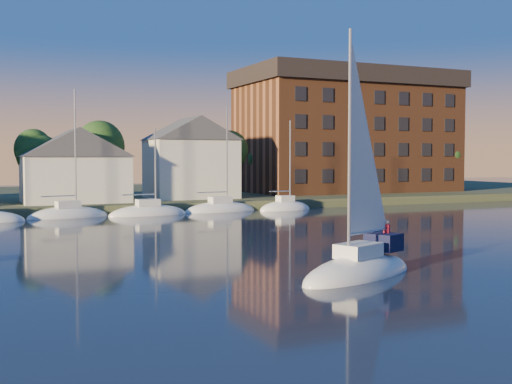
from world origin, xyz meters
TOP-DOWN VIEW (x-y plane):
  - shoreline_land at (0.00, 75.00)m, footprint 160.00×50.00m
  - wooden_dock at (0.00, 52.00)m, footprint 120.00×3.00m
  - clubhouse_centre at (-6.00, 57.00)m, footprint 11.55×8.40m
  - clubhouse_east at (8.00, 59.00)m, footprint 10.50×8.40m
  - condo_block at (34.00, 64.95)m, footprint 31.00×17.00m
  - tree_line at (2.00, 63.00)m, footprint 93.40×5.40m
  - moored_fleet at (-12.00, 49.00)m, footprint 63.50×2.40m
  - hero_sailboat at (0.96, 11.48)m, footprint 8.72×5.70m

SIDE VIEW (x-z plane):
  - shoreline_land at x=0.00m, z-range -1.00..1.00m
  - wooden_dock at x=0.00m, z-range -0.50..0.50m
  - moored_fleet at x=-12.00m, z-range -5.93..6.12m
  - hero_sailboat at x=0.96m, z-range -6.02..7.14m
  - clubhouse_centre at x=-6.00m, z-range 1.09..9.17m
  - clubhouse_east at x=8.00m, z-range 1.10..10.90m
  - tree_line at x=2.00m, z-range 2.73..11.63m
  - condo_block at x=34.00m, z-range 1.09..18.49m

